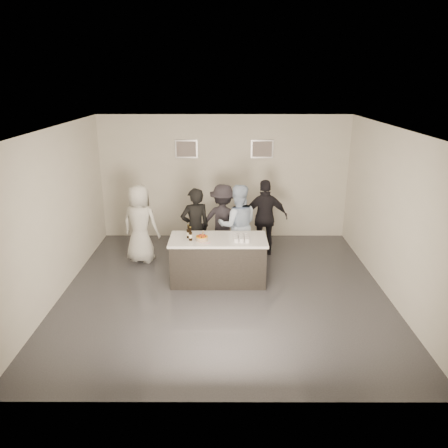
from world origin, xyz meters
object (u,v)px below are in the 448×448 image
Objects in this scene: beer_bottle_a at (188,231)px; person_guest_left at (140,224)px; person_guest_right at (265,218)px; cake at (202,238)px; bar_counter at (218,260)px; person_main_blue at (238,225)px; beer_bottle_b at (190,234)px; person_guest_back at (223,220)px; person_main_black at (195,228)px.

beer_bottle_a is 0.15× the size of person_guest_left.
beer_bottle_a is 0.15× the size of person_guest_right.
cake is 0.13× the size of person_guest_right.
bar_counter is 0.81m from beer_bottle_a.
beer_bottle_a reaches higher than cake.
person_main_blue is 1.02× the size of person_guest_right.
person_guest_right is (0.62, 0.56, -0.02)m from person_main_blue.
person_guest_right is at bearing 44.72° from beer_bottle_b.
person_main_blue is (0.40, 0.85, 0.42)m from bar_counter.
person_guest_left reaches higher than bar_counter.
person_main_blue is (0.92, 0.97, -0.16)m from beer_bottle_b.
person_guest_right is (1.33, 1.52, -0.08)m from cake.
person_guest_right is (2.70, 0.40, 0.01)m from person_guest_left.
person_guest_back reaches higher than bar_counter.
person_main_black is at bearing 122.97° from bar_counter.
person_main_blue reaches higher than person_main_black.
person_guest_right is (1.54, 1.53, -0.17)m from beer_bottle_b.
beer_bottle_a is (-0.27, 0.13, 0.09)m from cake.
beer_bottle_b is at bearing 40.23° from person_guest_right.
bar_counter is 0.98m from person_main_black.
beer_bottle_b is 0.15× the size of person_main_blue.
bar_counter is 1.09× the size of person_main_black.
bar_counter is 7.15× the size of beer_bottle_b.
person_main_blue is at bearing 40.77° from beer_bottle_a.
beer_bottle_b is 0.16× the size of person_guest_back.
person_guest_left reaches higher than person_guest_back.
person_guest_left reaches higher than beer_bottle_b.
person_main_black is at bearing -173.50° from person_guest_left.
beer_bottle_b is (0.05, -0.13, 0.00)m from beer_bottle_a.
person_guest_back is (-0.93, -0.06, -0.05)m from person_guest_right.
cake is 0.88× the size of beer_bottle_b.
person_main_black is at bearing 83.63° from beer_bottle_a.
person_guest_right is (1.51, 0.66, 0.01)m from person_main_black.
person_main_black is at bearing 19.12° from person_guest_right.
person_guest_back reaches higher than cake.
person_main_black is at bearing 2.39° from person_main_blue.
cake is 1.52m from person_guest_back.
cake reaches higher than bar_counter.
beer_bottle_b is at bearing -68.36° from beer_bottle_a.
cake is 0.13× the size of person_main_black.
person_guest_left reaches higher than beer_bottle_a.
cake is 0.14× the size of person_guest_left.
beer_bottle_a is 2.12m from person_guest_right.
person_guest_back is at bearing 67.58° from beer_bottle_b.
bar_counter is 1.41m from person_guest_back.
beer_bottle_b is at bearing 65.89° from person_main_black.
beer_bottle_a is at bearing 178.27° from bar_counter.
person_guest_left is at bearing 148.83° from bar_counter.
cake is at bearing 79.93° from person_main_black.
beer_bottle_b is 0.15× the size of person_guest_right.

